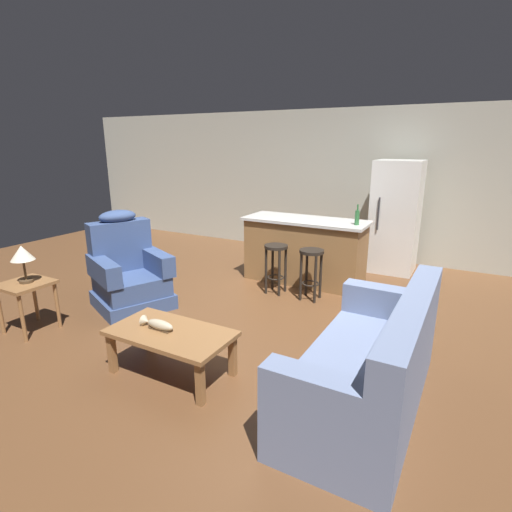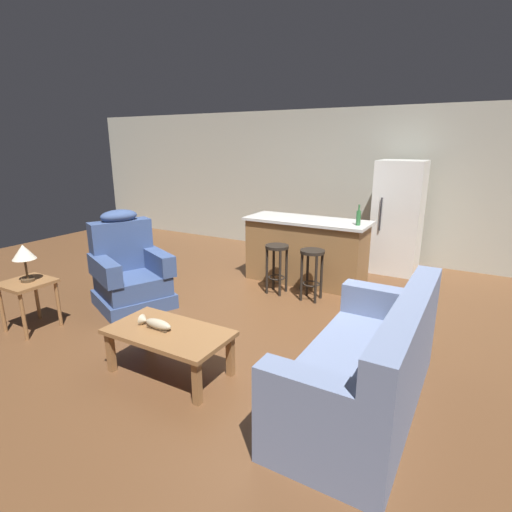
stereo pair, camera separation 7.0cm
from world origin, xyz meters
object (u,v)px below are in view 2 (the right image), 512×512
(kitchen_island, at_px, (306,251))
(table_lamp, at_px, (24,254))
(bar_stool_right, at_px, (312,265))
(end_table, at_px, (28,290))
(coffee_table, at_px, (169,336))
(recliner_near_lamp, at_px, (130,273))
(couch, at_px, (369,368))
(refrigerator, at_px, (398,217))
(bar_stool_left, at_px, (277,260))
(fish_figurine, at_px, (156,324))
(bottle_tall_green, at_px, (358,217))

(kitchen_island, bearing_deg, table_lamp, -124.12)
(kitchen_island, bearing_deg, bar_stool_right, -61.01)
(end_table, xyz_separation_m, kitchen_island, (2.03, 2.99, 0.02))
(coffee_table, bearing_deg, recliner_near_lamp, 147.07)
(couch, bearing_deg, bar_stool_right, -56.31)
(coffee_table, relative_size, bar_stool_right, 1.62)
(coffee_table, relative_size, end_table, 1.96)
(refrigerator, bearing_deg, couch, -81.65)
(recliner_near_lamp, bearing_deg, coffee_table, -9.10)
(coffee_table, relative_size, couch, 0.58)
(kitchen_island, relative_size, bar_stool_left, 2.65)
(coffee_table, xyz_separation_m, end_table, (-1.95, -0.08, 0.10))
(bar_stool_right, distance_m, refrigerator, 2.00)
(fish_figurine, bearing_deg, kitchen_island, 85.95)
(coffee_table, bearing_deg, bottle_tall_green, 73.54)
(coffee_table, distance_m, bottle_tall_green, 3.04)
(coffee_table, xyz_separation_m, refrigerator, (1.12, 4.11, 0.52))
(end_table, bearing_deg, fish_figurine, 1.78)
(coffee_table, bearing_deg, kitchen_island, 88.46)
(recliner_near_lamp, bearing_deg, kitchen_island, 73.86)
(refrigerator, bearing_deg, bar_stool_right, -110.66)
(coffee_table, bearing_deg, couch, 13.55)
(bar_stool_left, xyz_separation_m, refrigerator, (1.20, 1.83, 0.41))
(kitchen_island, relative_size, bar_stool_right, 2.65)
(fish_figurine, height_order, refrigerator, refrigerator)
(couch, height_order, bar_stool_left, couch)
(coffee_table, relative_size, refrigerator, 0.62)
(couch, relative_size, kitchen_island, 1.06)
(bottle_tall_green, bearing_deg, couch, -71.38)
(recliner_near_lamp, xyz_separation_m, table_lamp, (-0.41, -1.05, 0.45))
(bar_stool_left, distance_m, refrigerator, 2.23)
(coffee_table, xyz_separation_m, bottle_tall_green, (0.84, 2.84, 0.69))
(fish_figurine, distance_m, table_lamp, 1.85)
(bar_stool_right, bearing_deg, table_lamp, -135.25)
(fish_figurine, xyz_separation_m, bar_stool_left, (0.04, 2.30, 0.01))
(fish_figurine, xyz_separation_m, bottle_tall_green, (0.97, 2.86, 0.59))
(recliner_near_lamp, relative_size, table_lamp, 2.93)
(kitchen_island, bearing_deg, fish_figurine, -94.05)
(bar_stool_right, height_order, bottle_tall_green, bottle_tall_green)
(refrigerator, relative_size, bottle_tall_green, 6.37)
(couch, bearing_deg, bottle_tall_green, -70.98)
(coffee_table, distance_m, couch, 1.71)
(recliner_near_lamp, relative_size, bottle_tall_green, 4.34)
(bar_stool_right, relative_size, bottle_tall_green, 2.46)
(recliner_near_lamp, distance_m, table_lamp, 1.22)
(end_table, bearing_deg, table_lamp, 50.90)
(coffee_table, relative_size, bar_stool_left, 1.62)
(recliner_near_lamp, distance_m, bar_stool_left, 1.94)
(fish_figurine, bearing_deg, table_lamp, -178.64)
(kitchen_island, relative_size, refrigerator, 1.02)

